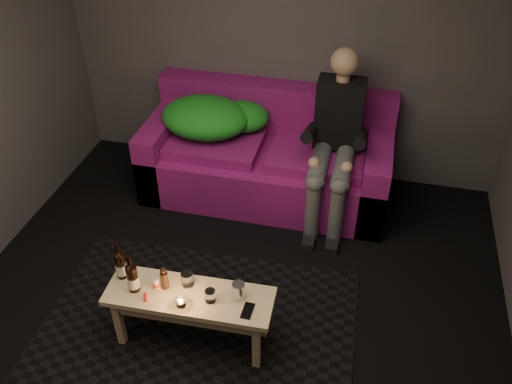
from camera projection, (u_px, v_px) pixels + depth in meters
floor at (217, 341)px, 3.77m from camera, size 4.50×4.50×0.00m
room at (229, 98)px, 3.14m from camera, size 4.50×4.50×4.50m
rug at (196, 332)px, 3.82m from camera, size 2.27×1.69×0.01m
sofa at (268, 158)px, 4.99m from camera, size 2.19×0.98×0.94m
green_blanket at (212, 117)px, 4.85m from camera, size 0.96×0.66×0.33m
person at (335, 137)px, 4.48m from camera, size 0.39×0.91×1.46m
coffee_table at (190, 303)px, 3.56m from camera, size 1.12×0.39×0.45m
beer_bottle_a at (121, 264)px, 3.58m from camera, size 0.07×0.07×0.30m
beer_bottle_b at (132, 277)px, 3.48m from camera, size 0.08×0.08×0.30m
salt_shaker at (156, 283)px, 3.53m from camera, size 0.04×0.04×0.09m
pepper_mill at (165, 280)px, 3.52m from camera, size 0.05×0.05×0.13m
tumbler_back at (187, 279)px, 3.56m from camera, size 0.10×0.10×0.10m
tealight at (181, 302)px, 3.43m from camera, size 0.07×0.07×0.05m
tumbler_front at (210, 296)px, 3.45m from camera, size 0.09×0.09×0.09m
steel_cup at (239, 291)px, 3.46m from camera, size 0.11×0.11×0.12m
smartphone at (248, 311)px, 3.40m from camera, size 0.07×0.13×0.01m
red_lighter at (145, 297)px, 3.49m from camera, size 0.04×0.07×0.01m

